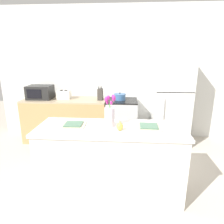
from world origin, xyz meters
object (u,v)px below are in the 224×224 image
object	(u,v)px
pear_figurine	(120,126)
plate_setting_left	(74,125)
microwave	(40,92)
toaster	(64,95)
knife_block	(100,94)
cooking_pot	(120,97)
stove_range	(122,121)
refrigerator	(171,100)
plate_setting_right	(149,126)
flower_vase	(110,115)

from	to	relation	value
pear_figurine	plate_setting_left	distance (m)	0.59
plate_setting_left	microwave	bearing A→B (deg)	124.98
toaster	knife_block	size ratio (longest dim) A/B	1.04
plate_setting_left	microwave	size ratio (longest dim) A/B	0.63
cooking_pot	microwave	size ratio (longest dim) A/B	0.48
stove_range	microwave	world-z (taller)	microwave
refrigerator	toaster	bearing A→B (deg)	179.25
pear_figurine	knife_block	size ratio (longest dim) A/B	0.48
plate_setting_right	flower_vase	bearing A→B (deg)	-179.56
knife_block	plate_setting_left	bearing A→B (deg)	-94.88
flower_vase	cooking_pot	size ratio (longest dim) A/B	1.70
flower_vase	microwave	bearing A→B (deg)	134.60
microwave	refrigerator	bearing A→B (deg)	0.03
cooking_pot	plate_setting_right	bearing A→B (deg)	-75.54
refrigerator	microwave	bearing A→B (deg)	-179.97
flower_vase	plate_setting_right	distance (m)	0.50
flower_vase	cooking_pot	xyz separation A→B (m)	(0.07, 1.59, -0.11)
plate_setting_left	cooking_pot	xyz separation A→B (m)	(0.52, 1.59, 0.03)
microwave	plate_setting_left	bearing A→B (deg)	-55.02
refrigerator	pear_figurine	size ratio (longest dim) A/B	13.79
stove_range	toaster	world-z (taller)	toaster
pear_figurine	cooking_pot	distance (m)	1.72
plate_setting_left	knife_block	world-z (taller)	knife_block
cooking_pot	knife_block	xyz separation A→B (m)	(-0.39, -0.04, 0.05)
pear_figurine	microwave	bearing A→B (deg)	134.68
refrigerator	flower_vase	world-z (taller)	refrigerator
flower_vase	refrigerator	bearing A→B (deg)	55.92
pear_figurine	refrigerator	bearing A→B (deg)	61.13
stove_range	refrigerator	distance (m)	1.05
microwave	knife_block	bearing A→B (deg)	-0.67
flower_vase	pear_figurine	xyz separation A→B (m)	(0.13, -0.13, -0.10)
refrigerator	plate_setting_left	bearing A→B (deg)	-134.03
refrigerator	pear_figurine	xyz separation A→B (m)	(-0.93, -1.69, 0.06)
refrigerator	knife_block	bearing A→B (deg)	-179.35
plate_setting_right	cooking_pot	world-z (taller)	cooking_pot
microwave	pear_figurine	bearing A→B (deg)	-45.32
toaster	stove_range	bearing A→B (deg)	-1.39
microwave	knife_block	world-z (taller)	same
stove_range	plate_setting_left	size ratio (longest dim) A/B	2.92
plate_setting_right	knife_block	size ratio (longest dim) A/B	1.12
knife_block	plate_setting_right	bearing A→B (deg)	-62.84
pear_figurine	plate_setting_left	world-z (taller)	pear_figurine
stove_range	microwave	bearing A→B (deg)	-179.98
pear_figurine	microwave	distance (m)	2.38
plate_setting_left	plate_setting_right	size ratio (longest dim) A/B	1.00
microwave	flower_vase	bearing A→B (deg)	-45.40
stove_range	pear_figurine	bearing A→B (deg)	-89.47
flower_vase	cooking_pot	world-z (taller)	flower_vase
flower_vase	plate_setting_left	bearing A→B (deg)	179.54
flower_vase	plate_setting_right	size ratio (longest dim) A/B	1.28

